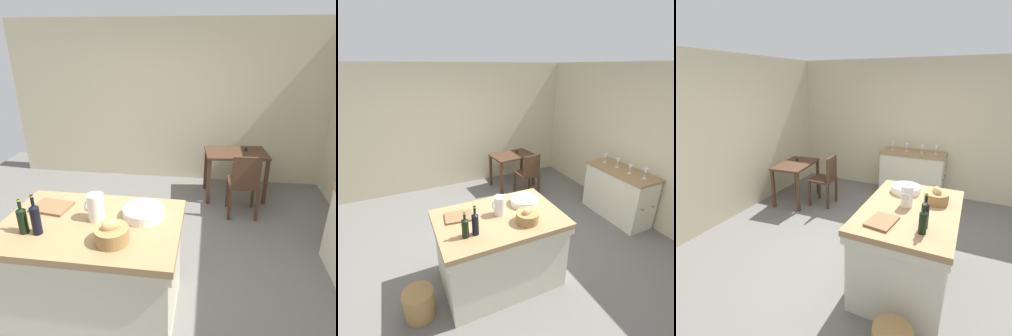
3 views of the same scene
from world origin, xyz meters
TOP-DOWN VIEW (x-y plane):
  - ground_plane at (0.00, 0.00)m, footprint 6.76×6.76m
  - wall_back at (0.00, 2.60)m, footprint 5.32×0.12m
  - island_table at (-0.22, -0.45)m, footprint 1.46×0.96m
  - writing_desk at (1.11, 1.95)m, footprint 0.96×0.66m
  - wooden_chair at (1.19, 1.37)m, footprint 0.42×0.42m
  - pitcher at (-0.19, -0.39)m, footprint 0.17×0.13m
  - wash_bowl at (0.18, -0.30)m, footprint 0.35×0.35m
  - bread_basket at (0.02, -0.67)m, footprint 0.25×0.25m
  - cutting_board at (-0.65, -0.27)m, footprint 0.35×0.28m
  - wine_bottle_dark at (-0.57, -0.64)m, footprint 0.07×0.07m
  - wine_bottle_amber at (-0.68, -0.65)m, footprint 0.07×0.07m

SIDE VIEW (x-z plane):
  - ground_plane at x=0.00m, z-range 0.00..0.00m
  - island_table at x=-0.22m, z-range 0.04..0.95m
  - wooden_chair at x=1.19m, z-range 0.04..0.96m
  - writing_desk at x=1.11m, z-range 0.22..1.01m
  - cutting_board at x=-0.65m, z-range 0.91..0.94m
  - wash_bowl at x=0.18m, z-range 0.91..1.00m
  - bread_basket at x=0.02m, z-range 0.89..1.08m
  - wine_bottle_amber at x=-0.68m, z-range 0.89..1.17m
  - pitcher at x=-0.19m, z-range 0.90..1.17m
  - wine_bottle_dark at x=-0.57m, z-range 0.88..1.21m
  - wall_back at x=0.00m, z-range 0.00..2.60m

